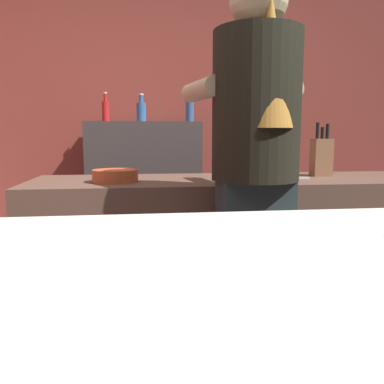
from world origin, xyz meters
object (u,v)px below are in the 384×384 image
bottle_hot_sauce (190,111)px  knife_block (321,156)px  bottle_olive_oil (106,110)px  bartender (256,165)px  chefs_knife (286,178)px  bottle_soy (141,111)px  mixing_bowl (115,176)px

bottle_hot_sauce → knife_block: bearing=-64.1°
knife_block → bottle_olive_oil: 1.71m
bottle_olive_oil → bottle_hot_sauce: bearing=2.2°
bartender → chefs_knife: size_ratio=7.21×
bartender → bottle_olive_oil: 1.85m
knife_block → bottle_soy: size_ratio=1.36×
knife_block → bottle_hot_sauce: bottle_hot_sauce is taller
mixing_bowl → bottle_olive_oil: size_ratio=0.95×
bottle_olive_oil → bottle_soy: bottle_olive_oil is taller
knife_block → mixing_bowl: (-1.09, -0.15, -0.08)m
bottle_hot_sauce → bottle_soy: (-0.39, -0.10, -0.01)m
chefs_knife → knife_block: bearing=28.4°
bottle_soy → knife_block: bearing=-48.3°
knife_block → bottle_olive_oil: bearing=137.0°
bottle_olive_oil → bottle_soy: bearing=-15.6°
bottle_soy → bottle_olive_oil: bearing=164.4°
bottle_hot_sauce → bartender: bearing=-88.2°
bartender → knife_block: 0.74m
mixing_bowl → chefs_knife: 0.85m
bartender → bottle_soy: bartender is taller
bottle_olive_oil → bottle_hot_sauce: (0.66, 0.03, 0.01)m
bartender → chefs_knife: 0.50m
mixing_bowl → bottle_olive_oil: bottle_olive_oil is taller
chefs_knife → bottle_soy: bottle_soy is taller
mixing_bowl → bottle_soy: bearing=84.0°
bartender → bottle_hot_sauce: bartender is taller
bartender → mixing_bowl: (-0.57, 0.38, -0.07)m
bottle_hot_sauce → bottle_soy: size_ratio=1.15×
bottle_olive_oil → bottle_hot_sauce: size_ratio=0.93×
mixing_bowl → bottle_soy: bottle_soy is taller
chefs_knife → bottle_soy: (-0.72, 1.19, 0.40)m
mixing_bowl → bottle_olive_oil: 1.36m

